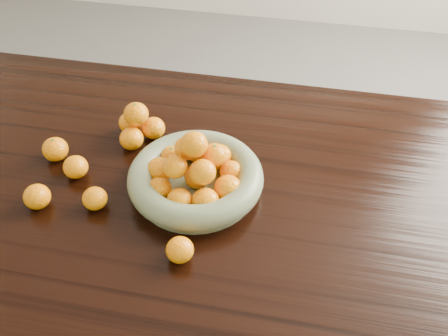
% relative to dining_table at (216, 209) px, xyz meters
% --- Properties ---
extents(ground, '(5.00, 5.00, 0.00)m').
position_rel_dining_table_xyz_m(ground, '(0.00, 0.00, -0.66)').
color(ground, '#51504D').
rests_on(ground, ground).
extents(dining_table, '(2.00, 1.00, 0.75)m').
position_rel_dining_table_xyz_m(dining_table, '(0.00, 0.00, 0.00)').
color(dining_table, black).
rests_on(dining_table, ground).
extents(fruit_bowl, '(0.33, 0.33, 0.17)m').
position_rel_dining_table_xyz_m(fruit_bowl, '(-0.05, -0.02, 0.13)').
color(fruit_bowl, gray).
rests_on(fruit_bowl, dining_table).
extents(orange_pyramid, '(0.14, 0.13, 0.12)m').
position_rel_dining_table_xyz_m(orange_pyramid, '(-0.25, 0.14, 0.13)').
color(orange_pyramid, orange).
rests_on(orange_pyramid, dining_table).
extents(loose_orange_0, '(0.07, 0.07, 0.06)m').
position_rel_dining_table_xyz_m(loose_orange_0, '(-0.44, 0.02, 0.12)').
color(loose_orange_0, orange).
rests_on(loose_orange_0, dining_table).
extents(loose_orange_1, '(0.06, 0.06, 0.06)m').
position_rel_dining_table_xyz_m(loose_orange_1, '(-0.27, -0.13, 0.12)').
color(loose_orange_1, orange).
rests_on(loose_orange_1, dining_table).
extents(loose_orange_2, '(0.06, 0.06, 0.06)m').
position_rel_dining_table_xyz_m(loose_orange_2, '(-0.03, -0.24, 0.12)').
color(loose_orange_2, orange).
rests_on(loose_orange_2, dining_table).
extents(loose_orange_3, '(0.06, 0.06, 0.06)m').
position_rel_dining_table_xyz_m(loose_orange_3, '(-0.36, -0.04, 0.12)').
color(loose_orange_3, orange).
rests_on(loose_orange_3, dining_table).
extents(loose_orange_4, '(0.06, 0.06, 0.06)m').
position_rel_dining_table_xyz_m(loose_orange_4, '(-0.40, -0.15, 0.12)').
color(loose_orange_4, orange).
rests_on(loose_orange_4, dining_table).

